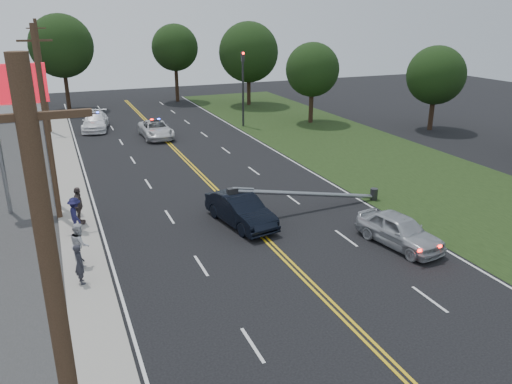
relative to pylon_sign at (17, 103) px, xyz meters
name	(u,v)px	position (x,y,z in m)	size (l,w,h in m)	color
ground	(320,293)	(10.50, -14.00, -6.00)	(120.00, 120.00, 0.00)	black
sidewalk	(78,229)	(2.10, -4.00, -5.94)	(1.80, 70.00, 0.12)	gray
grass_verge	(424,179)	(24.00, -4.00, -5.99)	(12.00, 80.00, 0.01)	black
centerline_yellow	(234,207)	(10.50, -4.00, -5.99)	(0.36, 80.00, 0.00)	gold
pylon_sign	(17,103)	(0.00, 0.00, 0.00)	(3.20, 0.35, 8.00)	gray
traffic_signal	(243,83)	(18.80, 16.00, -1.79)	(0.28, 0.41, 7.05)	#2D2D30
fallen_streetlight	(316,194)	(14.69, -6.00, -5.08)	(9.36, 0.44, 1.91)	#2D2D30
utility_pole_near	(68,381)	(1.30, -22.00, -0.91)	(1.60, 0.28, 10.00)	#382619
utility_pole_mid	(47,126)	(1.30, -2.00, -0.91)	(1.60, 0.28, 10.00)	#382619
utility_pole_far	(43,77)	(1.30, 20.00, -0.91)	(1.60, 0.28, 10.00)	#382619
tree_6	(61,46)	(3.55, 31.68, 1.02)	(6.85, 6.85, 10.45)	black
tree_7	(175,48)	(16.41, 32.69, 0.48)	(5.57, 5.57, 9.28)	black
tree_8	(249,52)	(23.77, 27.05, 0.12)	(6.93, 6.93, 9.59)	black
tree_9	(312,70)	(25.71, 15.05, -0.79)	(5.23, 5.23, 7.84)	black
tree_13	(436,75)	(34.61, 7.82, -0.94)	(5.31, 5.31, 7.72)	black
crashed_sedan	(241,210)	(10.04, -6.37, -5.19)	(1.70, 4.88, 1.61)	black
waiting_sedan	(399,230)	(16.08, -11.60, -5.23)	(1.82, 4.52, 1.54)	#AEB1B6
emergency_a	(156,129)	(9.96, 14.54, -5.26)	(2.43, 5.27, 1.46)	silver
emergency_b	(95,122)	(5.31, 19.82, -5.21)	(2.20, 5.42, 1.57)	white
bystander_a	(80,264)	(1.87, -9.75, -5.03)	(0.62, 0.41, 1.70)	#292931
bystander_b	(80,244)	(2.00, -8.09, -4.91)	(0.94, 0.73, 1.93)	silver
bystander_c	(75,214)	(2.05, -4.25, -5.00)	(1.13, 0.65, 1.75)	#1E1C47
bystander_d	(79,206)	(2.28, -3.39, -4.89)	(1.16, 0.48, 1.98)	#554744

